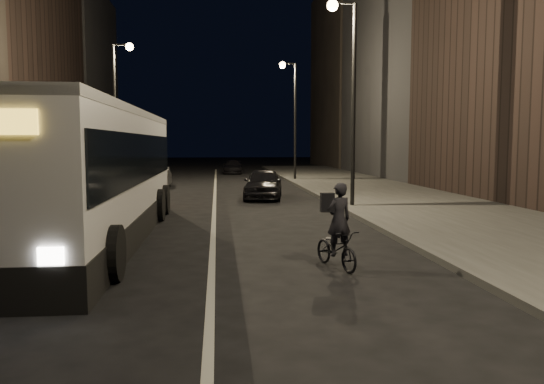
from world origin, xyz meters
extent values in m
plane|color=black|center=(0.00, 0.00, 0.00)|extent=(180.00, 180.00, 0.00)
cube|color=#343532|center=(8.50, 14.00, 0.08)|extent=(7.00, 70.00, 0.16)
cube|color=#343532|center=(-8.50, 14.00, 0.08)|extent=(7.00, 70.00, 0.16)
cube|color=black|center=(16.00, 27.50, 10.50)|extent=(8.00, 61.00, 21.00)
cylinder|color=black|center=(5.60, 12.00, 4.16)|extent=(0.16, 0.16, 8.00)
cube|color=black|center=(5.15, 12.00, 8.16)|extent=(0.90, 0.08, 0.08)
sphere|color=#FFD18C|center=(4.70, 12.00, 8.06)|extent=(0.44, 0.44, 0.44)
cylinder|color=black|center=(5.60, 28.00, 4.16)|extent=(0.16, 0.16, 8.00)
cube|color=black|center=(5.15, 28.00, 8.16)|extent=(0.90, 0.08, 0.08)
sphere|color=#FFD18C|center=(4.70, 28.00, 8.06)|extent=(0.44, 0.44, 0.44)
cylinder|color=black|center=(-5.60, 22.00, 4.16)|extent=(0.16, 0.16, 8.00)
cube|color=black|center=(-5.15, 22.00, 8.16)|extent=(0.90, 0.08, 0.08)
sphere|color=#FFD18C|center=(-4.70, 22.00, 8.06)|extent=(0.44, 0.44, 0.44)
cube|color=silver|center=(-3.29, 6.03, 1.78)|extent=(2.82, 13.34, 3.55)
cube|color=black|center=(-3.29, 6.03, 2.28)|extent=(2.91, 12.90, 1.28)
cube|color=silver|center=(-3.29, 6.03, 3.50)|extent=(2.85, 13.34, 0.20)
cylinder|color=black|center=(-1.92, 1.36, 0.56)|extent=(0.39, 1.11, 1.11)
cylinder|color=black|center=(-4.67, 10.26, 0.56)|extent=(0.39, 1.11, 1.11)
cylinder|color=black|center=(-1.89, 10.25, 0.56)|extent=(0.39, 1.11, 1.11)
imported|color=black|center=(2.66, 2.00, 0.42)|extent=(1.03, 1.71, 0.85)
imported|color=black|center=(2.66, 1.80, 1.09)|extent=(0.65, 0.52, 1.55)
imported|color=black|center=(2.33, 16.30, 0.73)|extent=(2.30, 4.49, 1.46)
imported|color=#38393B|center=(-3.38, 23.35, 0.62)|extent=(1.37, 3.78, 1.24)
imported|color=black|center=(1.52, 37.61, 0.59)|extent=(1.92, 4.15, 1.17)
camera|label=1|loc=(0.14, -8.99, 2.68)|focal=35.00mm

